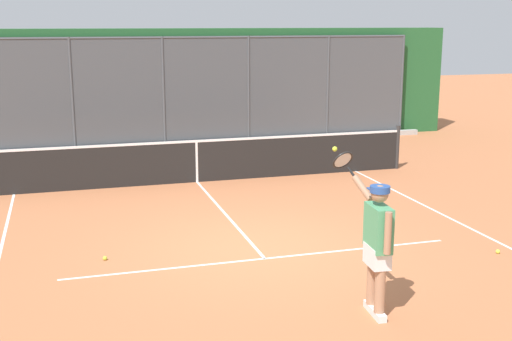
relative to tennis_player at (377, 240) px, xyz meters
name	(u,v)px	position (x,y,z in m)	size (l,w,h in m)	color
ground_plane	(255,248)	(0.72, -2.77, -0.96)	(60.00, 60.00, 0.00)	#B76B42
court_line_markings	(271,265)	(0.72, -1.96, -0.96)	(7.86, 9.44, 0.01)	white
fence_backdrop	(160,87)	(0.72, -12.67, 0.70)	(18.16, 1.37, 3.35)	#474C51
tennis_net	(197,161)	(0.72, -7.42, -0.47)	(10.10, 0.09, 1.07)	#2D2D2D
tennis_player	(377,240)	(0.00, 0.00, 0.00)	(0.40, 1.40, 1.94)	silver
tennis_ball_near_baseline	(105,258)	(3.06, -2.87, -0.93)	(0.07, 0.07, 0.07)	#C1D138
tennis_ball_near_net	(498,252)	(-2.84, -1.44, -0.93)	(0.07, 0.07, 0.07)	#D6E042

